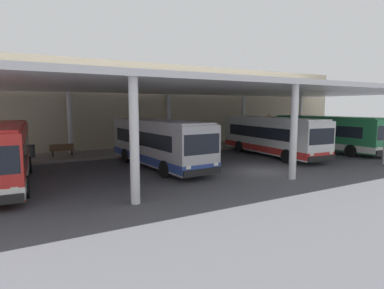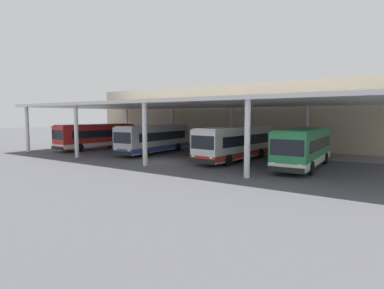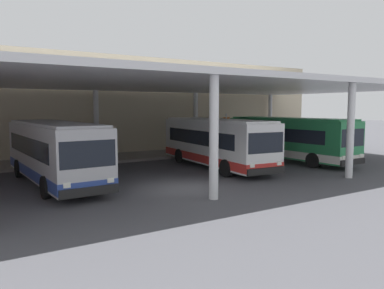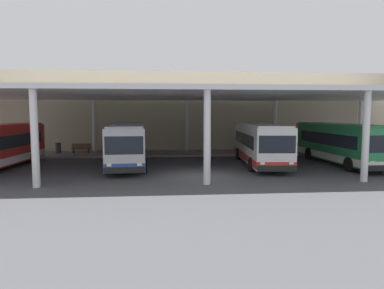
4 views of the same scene
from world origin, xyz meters
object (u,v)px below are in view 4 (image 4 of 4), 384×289
at_px(bench_waiting, 81,148).
at_px(trash_bin, 58,148).
at_px(bus_second_bay, 128,144).
at_px(banner_sign, 300,134).
at_px(bus_middle_bay, 260,143).
at_px(bus_far_bay, 341,143).

height_order(bench_waiting, trash_bin, trash_bin).
bearing_deg(bus_second_bay, banner_sign, 21.72).
distance_m(bus_second_bay, bench_waiting, 8.90).
bearing_deg(bench_waiting, bus_middle_bay, -25.94).
relative_size(bus_middle_bay, banner_sign, 3.34).
distance_m(bus_far_bay, bench_waiting, 22.91).
bearing_deg(bus_middle_bay, bus_far_bay, -3.16).
bearing_deg(bus_far_bay, bus_middle_bay, 176.84).
distance_m(bus_middle_bay, bench_waiting, 16.93).
xyz_separation_m(bus_middle_bay, bus_far_bay, (6.34, -0.35, 0.00)).
height_order(bus_second_bay, bus_far_bay, same).
bearing_deg(trash_bin, bus_far_bay, -18.40).
distance_m(bus_second_bay, banner_sign, 17.10).
distance_m(bus_far_bay, banner_sign, 6.89).
relative_size(bus_middle_bay, bus_far_bay, 1.01).
bearing_deg(bench_waiting, trash_bin, 176.33).
xyz_separation_m(bus_middle_bay, trash_bin, (-17.36, 7.53, -0.98)).
bearing_deg(banner_sign, bus_middle_bay, -131.77).
bearing_deg(banner_sign, bench_waiting, 177.61).
xyz_separation_m(bus_second_bay, bus_far_bay, (16.41, -0.54, 0.00)).
bearing_deg(bus_far_bay, bench_waiting, 160.22).
bearing_deg(bus_middle_bay, bench_waiting, 154.06).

